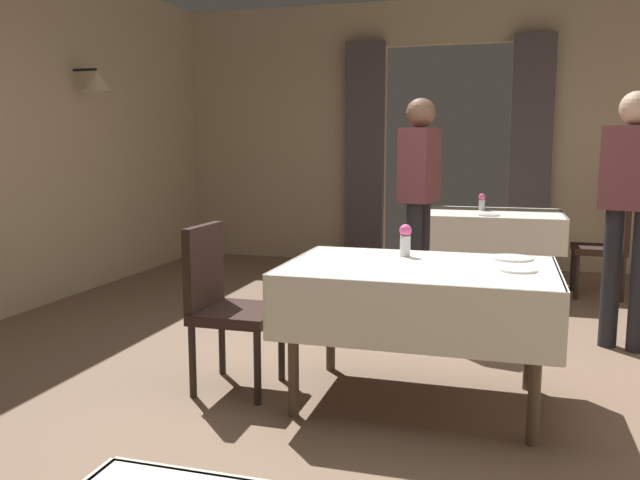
{
  "coord_description": "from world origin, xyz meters",
  "views": [
    {
      "loc": [
        0.68,
        -3.33,
        1.36
      ],
      "look_at": [
        -0.44,
        0.52,
        0.78
      ],
      "focal_mm": 36.03,
      "sensor_mm": 36.0,
      "label": 1
    }
  ],
  "objects_px": {
    "person_waiter_by_doorway": "(419,192)",
    "plate_far_b": "(489,215)",
    "plate_mid_c": "(511,258)",
    "person_diner_standing_aside": "(631,199)",
    "chair_far_right": "(609,241)",
    "plate_mid_b": "(517,269)",
    "dining_table_mid": "(419,284)",
    "chair_mid_left": "(224,299)",
    "dining_table_far": "(492,222)",
    "flower_vase_far": "(482,201)",
    "flower_vase_mid": "(405,239)"
  },
  "relations": [
    {
      "from": "dining_table_mid",
      "to": "dining_table_far",
      "type": "bearing_deg",
      "value": 84.18
    },
    {
      "from": "person_diner_standing_aside",
      "to": "flower_vase_mid",
      "type": "bearing_deg",
      "value": -141.26
    },
    {
      "from": "flower_vase_mid",
      "to": "person_waiter_by_doorway",
      "type": "distance_m",
      "value": 1.3
    },
    {
      "from": "dining_table_mid",
      "to": "person_waiter_by_doorway",
      "type": "distance_m",
      "value": 1.59
    },
    {
      "from": "dining_table_mid",
      "to": "chair_far_right",
      "type": "bearing_deg",
      "value": 65.62
    },
    {
      "from": "person_waiter_by_doorway",
      "to": "dining_table_far",
      "type": "bearing_deg",
      "value": 70.44
    },
    {
      "from": "dining_table_mid",
      "to": "plate_mid_b",
      "type": "distance_m",
      "value": 0.5
    },
    {
      "from": "flower_vase_far",
      "to": "plate_mid_c",
      "type": "bearing_deg",
      "value": -84.61
    },
    {
      "from": "flower_vase_mid",
      "to": "person_diner_standing_aside",
      "type": "height_order",
      "value": "person_diner_standing_aside"
    },
    {
      "from": "chair_far_right",
      "to": "plate_far_b",
      "type": "height_order",
      "value": "chair_far_right"
    },
    {
      "from": "flower_vase_far",
      "to": "person_waiter_by_doorway",
      "type": "height_order",
      "value": "person_waiter_by_doorway"
    },
    {
      "from": "plate_mid_b",
      "to": "flower_vase_far",
      "type": "relative_size",
      "value": 1.2
    },
    {
      "from": "plate_mid_b",
      "to": "chair_far_right",
      "type": "bearing_deg",
      "value": 74.04
    },
    {
      "from": "plate_mid_c",
      "to": "person_diner_standing_aside",
      "type": "height_order",
      "value": "person_diner_standing_aside"
    },
    {
      "from": "plate_mid_b",
      "to": "person_waiter_by_doorway",
      "type": "relative_size",
      "value": 0.12
    },
    {
      "from": "plate_mid_c",
      "to": "dining_table_mid",
      "type": "bearing_deg",
      "value": -145.43
    },
    {
      "from": "dining_table_mid",
      "to": "plate_mid_c",
      "type": "bearing_deg",
      "value": 34.57
    },
    {
      "from": "dining_table_mid",
      "to": "plate_far_b",
      "type": "relative_size",
      "value": 7.13
    },
    {
      "from": "dining_table_mid",
      "to": "plate_mid_c",
      "type": "height_order",
      "value": "plate_mid_c"
    },
    {
      "from": "chair_mid_left",
      "to": "chair_far_right",
      "type": "bearing_deg",
      "value": 51.4
    },
    {
      "from": "dining_table_mid",
      "to": "person_diner_standing_aside",
      "type": "bearing_deg",
      "value": 47.25
    },
    {
      "from": "plate_far_b",
      "to": "person_diner_standing_aside",
      "type": "distance_m",
      "value": 1.64
    },
    {
      "from": "dining_table_mid",
      "to": "chair_mid_left",
      "type": "distance_m",
      "value": 1.09
    },
    {
      "from": "dining_table_mid",
      "to": "plate_far_b",
      "type": "bearing_deg",
      "value": 83.96
    },
    {
      "from": "dining_table_far",
      "to": "plate_mid_c",
      "type": "height_order",
      "value": "plate_mid_c"
    },
    {
      "from": "chair_far_right",
      "to": "plate_mid_c",
      "type": "xyz_separation_m",
      "value": [
        -0.87,
        -2.62,
        0.24
      ]
    },
    {
      "from": "dining_table_far",
      "to": "plate_mid_b",
      "type": "height_order",
      "value": "plate_mid_b"
    },
    {
      "from": "dining_table_far",
      "to": "chair_far_right",
      "type": "distance_m",
      "value": 1.04
    },
    {
      "from": "plate_mid_b",
      "to": "plate_mid_c",
      "type": "height_order",
      "value": "same"
    },
    {
      "from": "chair_mid_left",
      "to": "person_diner_standing_aside",
      "type": "xyz_separation_m",
      "value": [
        2.29,
        1.39,
        0.51
      ]
    },
    {
      "from": "chair_far_right",
      "to": "plate_far_b",
      "type": "relative_size",
      "value": 4.76
    },
    {
      "from": "flower_vase_mid",
      "to": "plate_mid_b",
      "type": "distance_m",
      "value": 0.66
    },
    {
      "from": "flower_vase_mid",
      "to": "dining_table_mid",
      "type": "bearing_deg",
      "value": -65.06
    },
    {
      "from": "chair_far_right",
      "to": "person_diner_standing_aside",
      "type": "distance_m",
      "value": 1.71
    },
    {
      "from": "person_waiter_by_doorway",
      "to": "plate_far_b",
      "type": "bearing_deg",
      "value": 66.01
    },
    {
      "from": "flower_vase_mid",
      "to": "plate_far_b",
      "type": "relative_size",
      "value": 0.93
    },
    {
      "from": "chair_mid_left",
      "to": "chair_far_right",
      "type": "height_order",
      "value": "same"
    },
    {
      "from": "chair_far_right",
      "to": "person_diner_standing_aside",
      "type": "height_order",
      "value": "person_diner_standing_aside"
    },
    {
      "from": "plate_far_b",
      "to": "chair_far_right",
      "type": "bearing_deg",
      "value": 16.44
    },
    {
      "from": "chair_far_right",
      "to": "person_diner_standing_aside",
      "type": "bearing_deg",
      "value": -94.22
    },
    {
      "from": "dining_table_far",
      "to": "chair_far_right",
      "type": "bearing_deg",
      "value": -1.94
    },
    {
      "from": "chair_far_right",
      "to": "person_waiter_by_doorway",
      "type": "xyz_separation_m",
      "value": [
        -1.54,
        -1.41,
        0.51
      ]
    },
    {
      "from": "flower_vase_mid",
      "to": "plate_mid_b",
      "type": "height_order",
      "value": "flower_vase_mid"
    },
    {
      "from": "person_diner_standing_aside",
      "to": "plate_mid_b",
      "type": "bearing_deg",
      "value": -118.63
    },
    {
      "from": "person_diner_standing_aside",
      "to": "person_waiter_by_doorway",
      "type": "bearing_deg",
      "value": 171.1
    },
    {
      "from": "dining_table_far",
      "to": "flower_vase_far",
      "type": "relative_size",
      "value": 7.8
    },
    {
      "from": "plate_far_b",
      "to": "plate_mid_c",
      "type": "bearing_deg",
      "value": -85.46
    },
    {
      "from": "dining_table_far",
      "to": "person_diner_standing_aside",
      "type": "height_order",
      "value": "person_diner_standing_aside"
    },
    {
      "from": "chair_mid_left",
      "to": "dining_table_mid",
      "type": "bearing_deg",
      "value": 4.39
    },
    {
      "from": "plate_mid_b",
      "to": "plate_far_b",
      "type": "xyz_separation_m",
      "value": [
        -0.21,
        2.65,
        0.0
      ]
    }
  ]
}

